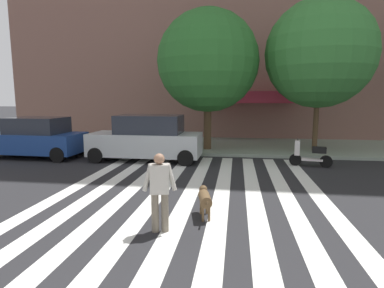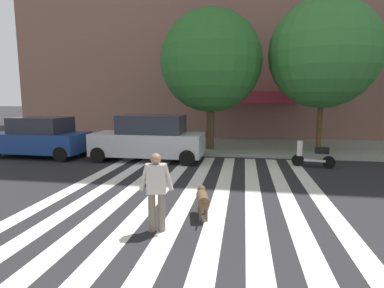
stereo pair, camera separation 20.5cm
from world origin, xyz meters
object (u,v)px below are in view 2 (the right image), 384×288
Objects in this scene: street_tree_middle at (324,53)px; pedestrian_dog_walker at (156,188)px; parked_scooter at (313,155)px; street_tree_nearest at (211,61)px; parked_car_behind_first at (149,139)px; dog_on_leash at (202,198)px; parked_car_near_curb at (40,138)px.

street_tree_middle is 4.39× the size of pedestrian_dog_walker.
parked_scooter is 0.24× the size of street_tree_nearest.
pedestrian_dog_walker is (-4.47, -6.88, 0.45)m from parked_scooter.
parked_scooter is at bearing -2.48° from parked_car_behind_first.
parked_scooter is at bearing 58.44° from dog_on_leash.
dog_on_leash is at bearing 49.02° from pedestrian_dog_walker.
parked_car_near_curb is at bearing -179.99° from parked_car_behind_first.
pedestrian_dog_walker is 1.55× the size of dog_on_leash.
parked_scooter is at bearing -1.40° from parked_car_near_curb.
street_tree_nearest is at bearing 89.60° from pedestrian_dog_walker.
parked_scooter is at bearing -105.34° from street_tree_middle.
pedestrian_dog_walker is (-5.34, -10.08, -3.86)m from street_tree_middle.
street_tree_nearest reaches higher than pedestrian_dog_walker.
parked_car_near_curb is at bearing -161.35° from street_tree_nearest.
parked_car_near_curb is 0.91× the size of parked_car_behind_first.
parked_scooter is 6.61m from street_tree_nearest.
street_tree_middle is (12.94, 2.91, 3.89)m from parked_car_near_curb.
street_tree_nearest is 4.16× the size of pedestrian_dog_walker.
parked_scooter is 0.99× the size of pedestrian_dog_walker.
parked_scooter is 1.54× the size of dog_on_leash.
pedestrian_dog_walker is at bearing -43.37° from parked_car_near_curb.
parked_car_behind_first is 7.01m from dog_on_leash.
street_tree_nearest is (-4.40, 2.88, 4.01)m from parked_scooter.
street_tree_middle reaches higher than parked_scooter.
parked_car_behind_first is at bearing 117.00° from dog_on_leash.
parked_car_behind_first is at bearing 177.52° from parked_scooter.
street_tree_middle is at bearing 62.07° from pedestrian_dog_walker.
parked_scooter reaches higher than dog_on_leash.
parked_car_behind_first is (5.25, 0.00, 0.07)m from parked_car_near_curb.
parked_car_near_curb reaches higher than parked_scooter.
pedestrian_dog_walker is (-0.07, -9.76, -3.56)m from street_tree_nearest.
street_tree_middle reaches higher than parked_car_near_curb.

